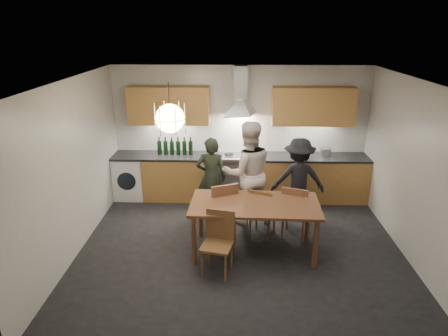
{
  "coord_description": "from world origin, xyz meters",
  "views": [
    {
      "loc": [
        -0.1,
        -5.48,
        3.33
      ],
      "look_at": [
        -0.27,
        0.4,
        1.2
      ],
      "focal_mm": 32.0,
      "sensor_mm": 36.0,
      "label": 1
    }
  ],
  "objects_px": {
    "person_right": "(298,179)",
    "wine_bottles": "(175,146)",
    "mixing_bowl": "(301,155)",
    "stock_pot": "(325,152)",
    "chair_front": "(219,238)",
    "dining_table": "(255,209)",
    "person_left": "(211,177)",
    "person_mid": "(248,173)",
    "chair_back_left": "(222,207)"
  },
  "relations": [
    {
      "from": "person_right",
      "to": "stock_pot",
      "type": "xyz_separation_m",
      "value": [
        0.63,
        0.85,
        0.23
      ]
    },
    {
      "from": "person_left",
      "to": "person_right",
      "type": "bearing_deg",
      "value": 179.69
    },
    {
      "from": "stock_pot",
      "to": "wine_bottles",
      "type": "xyz_separation_m",
      "value": [
        -2.94,
        0.0,
        0.1
      ]
    },
    {
      "from": "person_left",
      "to": "wine_bottles",
      "type": "bearing_deg",
      "value": -46.59
    },
    {
      "from": "dining_table",
      "to": "stock_pot",
      "type": "xyz_separation_m",
      "value": [
        1.45,
        2.04,
        0.26
      ]
    },
    {
      "from": "dining_table",
      "to": "person_mid",
      "type": "xyz_separation_m",
      "value": [
        -0.08,
        1.0,
        0.2
      ]
    },
    {
      "from": "person_left",
      "to": "chair_front",
      "type": "bearing_deg",
      "value": 97.38
    },
    {
      "from": "stock_pot",
      "to": "person_left",
      "type": "bearing_deg",
      "value": -159.33
    },
    {
      "from": "person_right",
      "to": "chair_back_left",
      "type": "bearing_deg",
      "value": 30.01
    },
    {
      "from": "chair_back_left",
      "to": "mixing_bowl",
      "type": "height_order",
      "value": "mixing_bowl"
    },
    {
      "from": "person_left",
      "to": "dining_table",
      "type": "bearing_deg",
      "value": 121.43
    },
    {
      "from": "chair_front",
      "to": "wine_bottles",
      "type": "xyz_separation_m",
      "value": [
        -0.96,
        2.57,
        0.56
      ]
    },
    {
      "from": "dining_table",
      "to": "stock_pot",
      "type": "bearing_deg",
      "value": 56.65
    },
    {
      "from": "chair_front",
      "to": "wine_bottles",
      "type": "relative_size",
      "value": 1.29
    },
    {
      "from": "chair_front",
      "to": "wine_bottles",
      "type": "bearing_deg",
      "value": 124.07
    },
    {
      "from": "stock_pot",
      "to": "chair_front",
      "type": "bearing_deg",
      "value": -127.53
    },
    {
      "from": "chair_front",
      "to": "wine_bottles",
      "type": "height_order",
      "value": "wine_bottles"
    },
    {
      "from": "chair_back_left",
      "to": "person_right",
      "type": "xyz_separation_m",
      "value": [
        1.32,
        0.81,
        0.18
      ]
    },
    {
      "from": "chair_back_left",
      "to": "person_mid",
      "type": "height_order",
      "value": "person_mid"
    },
    {
      "from": "person_mid",
      "to": "person_right",
      "type": "relative_size",
      "value": 1.23
    },
    {
      "from": "chair_back_left",
      "to": "stock_pot",
      "type": "xyz_separation_m",
      "value": [
        1.95,
        1.66,
        0.41
      ]
    },
    {
      "from": "dining_table",
      "to": "person_right",
      "type": "bearing_deg",
      "value": 57.56
    },
    {
      "from": "chair_front",
      "to": "person_right",
      "type": "xyz_separation_m",
      "value": [
        1.34,
        1.72,
        0.22
      ]
    },
    {
      "from": "chair_front",
      "to": "stock_pot",
      "type": "relative_size",
      "value": 4.23
    },
    {
      "from": "person_mid",
      "to": "chair_back_left",
      "type": "bearing_deg",
      "value": 44.42
    },
    {
      "from": "person_right",
      "to": "wine_bottles",
      "type": "relative_size",
      "value": 2.12
    },
    {
      "from": "chair_back_left",
      "to": "person_left",
      "type": "xyz_separation_m",
      "value": [
        -0.23,
        0.84,
        0.18
      ]
    },
    {
      "from": "person_left",
      "to": "person_right",
      "type": "relative_size",
      "value": 1.0
    },
    {
      "from": "chair_back_left",
      "to": "person_left",
      "type": "height_order",
      "value": "person_left"
    },
    {
      "from": "mixing_bowl",
      "to": "stock_pot",
      "type": "relative_size",
      "value": 1.63
    },
    {
      "from": "person_mid",
      "to": "person_right",
      "type": "xyz_separation_m",
      "value": [
        0.9,
        0.19,
        -0.17
      ]
    },
    {
      "from": "dining_table",
      "to": "chair_back_left",
      "type": "height_order",
      "value": "chair_back_left"
    },
    {
      "from": "chair_front",
      "to": "wine_bottles",
      "type": "distance_m",
      "value": 2.8
    },
    {
      "from": "chair_back_left",
      "to": "person_left",
      "type": "bearing_deg",
      "value": -96.87
    },
    {
      "from": "mixing_bowl",
      "to": "stock_pot",
      "type": "bearing_deg",
      "value": 14.36
    },
    {
      "from": "chair_front",
      "to": "person_left",
      "type": "bearing_deg",
      "value": 110.2
    },
    {
      "from": "mixing_bowl",
      "to": "person_right",
      "type": "bearing_deg",
      "value": -100.99
    },
    {
      "from": "person_left",
      "to": "person_mid",
      "type": "distance_m",
      "value": 0.7
    },
    {
      "from": "person_right",
      "to": "person_left",
      "type": "bearing_deg",
      "value": -2.69
    },
    {
      "from": "chair_back_left",
      "to": "stock_pot",
      "type": "distance_m",
      "value": 2.6
    },
    {
      "from": "person_right",
      "to": "chair_front",
      "type": "bearing_deg",
      "value": 50.43
    },
    {
      "from": "mixing_bowl",
      "to": "stock_pot",
      "type": "distance_m",
      "value": 0.51
    },
    {
      "from": "chair_back_left",
      "to": "wine_bottles",
      "type": "xyz_separation_m",
      "value": [
        -0.99,
        1.66,
        0.51
      ]
    },
    {
      "from": "dining_table",
      "to": "mixing_bowl",
      "type": "distance_m",
      "value": 2.16
    },
    {
      "from": "chair_back_left",
      "to": "person_mid",
      "type": "xyz_separation_m",
      "value": [
        0.42,
        0.62,
        0.35
      ]
    },
    {
      "from": "mixing_bowl",
      "to": "person_left",
      "type": "bearing_deg",
      "value": -157.58
    },
    {
      "from": "wine_bottles",
      "to": "dining_table",
      "type": "bearing_deg",
      "value": -54.04
    },
    {
      "from": "dining_table",
      "to": "chair_back_left",
      "type": "bearing_deg",
      "value": 144.68
    },
    {
      "from": "person_mid",
      "to": "person_right",
      "type": "distance_m",
      "value": 0.94
    },
    {
      "from": "chair_front",
      "to": "dining_table",
      "type": "bearing_deg",
      "value": 59.0
    }
  ]
}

